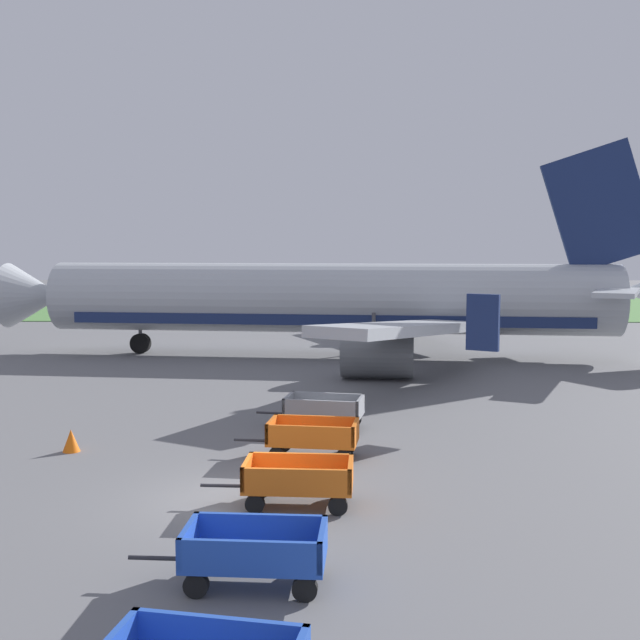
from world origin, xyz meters
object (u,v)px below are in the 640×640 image
object	(u,v)px
baggage_cart_far_end	(324,410)
traffic_cone_near_plane	(71,440)
airplane	(348,300)
baggage_cart_third_in_row	(298,480)
baggage_cart_second_in_row	(254,552)
baggage_cart_fourth_in_row	(313,437)

from	to	relation	value
baggage_cart_far_end	traffic_cone_near_plane	xyz separation A→B (m)	(-7.35, -2.95, -0.27)
airplane	baggage_cart_third_in_row	bearing A→B (deg)	-93.96
baggage_cart_third_in_row	traffic_cone_near_plane	world-z (taller)	baggage_cart_third_in_row
baggage_cart_far_end	traffic_cone_near_plane	bearing A→B (deg)	-158.11
baggage_cart_second_in_row	baggage_cart_third_in_row	bearing A→B (deg)	81.96
baggage_cart_third_in_row	baggage_cart_fourth_in_row	bearing A→B (deg)	86.68
baggage_cart_third_in_row	baggage_cart_fourth_in_row	size ratio (longest dim) A/B	0.99
airplane	baggage_cart_far_end	distance (m)	16.40
traffic_cone_near_plane	baggage_cart_fourth_in_row	bearing A→B (deg)	-4.33
baggage_cart_fourth_in_row	traffic_cone_near_plane	xyz separation A→B (m)	(-7.07, 0.54, -0.27)
baggage_cart_fourth_in_row	baggage_cart_far_end	bearing A→B (deg)	85.50
baggage_cart_fourth_in_row	baggage_cart_far_end	distance (m)	3.50
baggage_cart_third_in_row	baggage_cart_fourth_in_row	world-z (taller)	same
airplane	baggage_cart_second_in_row	distance (m)	28.09
baggage_cart_fourth_in_row	baggage_cart_far_end	xyz separation A→B (m)	(0.27, 3.49, 0.00)
baggage_cart_second_in_row	airplane	bearing A→B (deg)	85.43
baggage_cart_second_in_row	baggage_cart_far_end	bearing A→B (deg)	84.64
baggage_cart_far_end	airplane	bearing A→B (deg)	86.00
traffic_cone_near_plane	baggage_cart_second_in_row	bearing A→B (deg)	-54.52
baggage_cart_third_in_row	baggage_cart_fourth_in_row	distance (m)	4.05
airplane	baggage_cart_far_end	world-z (taller)	airplane
baggage_cart_third_in_row	baggage_cart_far_end	distance (m)	7.55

